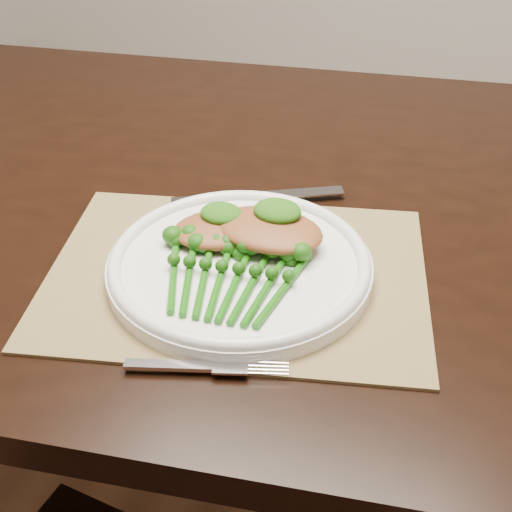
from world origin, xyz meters
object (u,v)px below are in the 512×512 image
(dining_table, at_px, (256,388))
(dinner_plate, at_px, (240,264))
(broccolini_bundle, at_px, (226,284))
(chicken_fillet_left, at_px, (224,229))
(placemat, at_px, (237,274))

(dining_table, distance_m, dinner_plate, 0.43)
(dining_table, xyz_separation_m, broccolini_bundle, (0.05, -0.23, 0.40))
(chicken_fillet_left, bearing_deg, broccolini_bundle, -96.80)
(dinner_plate, relative_size, chicken_fillet_left, 2.50)
(chicken_fillet_left, bearing_deg, dinner_plate, -78.58)
(dining_table, height_order, broccolini_bundle, broccolini_bundle)
(dining_table, height_order, chicken_fillet_left, chicken_fillet_left)
(dining_table, relative_size, dinner_plate, 5.89)
(dining_table, bearing_deg, broccolini_bundle, -85.39)
(placemat, relative_size, chicken_fillet_left, 3.57)
(placemat, distance_m, broccolini_bundle, 0.05)
(dining_table, distance_m, broccolini_bundle, 0.46)
(dining_table, distance_m, chicken_fillet_left, 0.43)
(placemat, distance_m, dinner_plate, 0.02)
(dining_table, bearing_deg, dinner_plate, -83.29)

